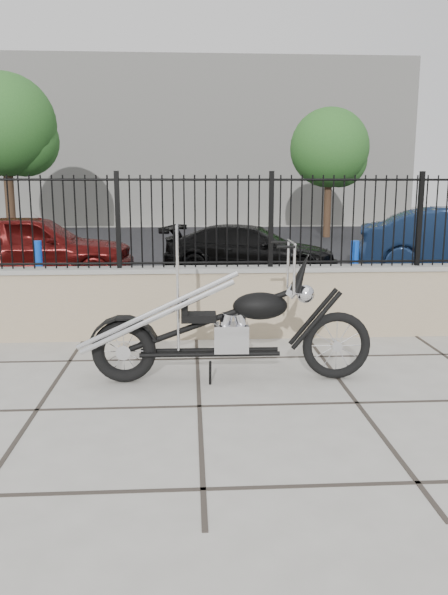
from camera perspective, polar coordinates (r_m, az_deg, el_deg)
name	(u,v)px	position (r m, az deg, el deg)	size (l,w,h in m)	color
ground_plane	(199,407)	(5.53, -2.44, -10.67)	(90.00, 90.00, 0.00)	#99968E
parking_lot	(192,252)	(17.75, -3.14, 4.53)	(30.00, 30.00, 0.00)	black
retaining_wall	(196,302)	(7.79, -2.79, -0.49)	(14.00, 0.36, 0.96)	gray
iron_fence	(195,222)	(7.65, -2.86, 7.46)	(14.00, 0.08, 1.20)	black
background_building	(190,145)	(31.69, -3.35, 14.70)	(22.00, 6.00, 8.00)	beige
chopper_motorcycle	(226,303)	(5.98, 0.17, -0.56)	(2.80, 0.49, 1.68)	black
car_red	(32,247)	(12.94, -18.39, 4.72)	(1.71, 4.25, 1.45)	#4D0C0B
car_black	(250,250)	(13.08, 2.62, 4.64)	(1.59, 3.90, 1.13)	black
bollard_a	(39,274)	(10.20, -17.71, 2.22)	(0.13, 0.13, 1.12)	blue
bollard_b	(354,274)	(9.91, 12.65, 2.25)	(0.13, 0.13, 1.12)	#0B5AAD
tree_left	(4,120)	(22.55, -20.80, 16.01)	(3.57, 3.57, 6.02)	#382619
tree_right	(330,144)	(22.82, 10.34, 14.62)	(2.95, 2.95, 4.98)	#382619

